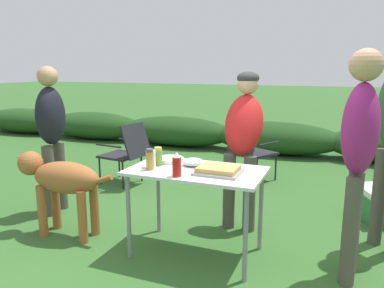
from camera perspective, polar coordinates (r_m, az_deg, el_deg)
name	(u,v)px	position (r m, az deg, el deg)	size (l,w,h in m)	color
ground_plane	(196,253)	(3.34, 0.62, -16.22)	(60.00, 60.00, 0.00)	#336028
shrub_hedge	(276,138)	(7.01, 12.72, 0.93)	(14.40, 0.90, 0.59)	#1E4219
folding_table	(196,179)	(3.09, 0.64, -5.28)	(1.10, 0.64, 0.74)	silver
food_tray	(218,170)	(2.96, 4.02, -3.99)	(0.35, 0.29, 0.06)	#9E9EA3
plate_stack	(170,160)	(3.32, -3.38, -2.40)	(0.25, 0.25, 0.04)	white
mixing_bowl	(193,162)	(3.18, 0.20, -2.75)	(0.19, 0.19, 0.06)	silver
paper_cup_stack	(151,159)	(3.14, -6.28, -2.26)	(0.08, 0.08, 0.14)	white
ketchup_bottle	(177,165)	(2.86, -2.35, -3.18)	(0.07, 0.07, 0.19)	red
spice_jar	(150,160)	(3.06, -6.43, -2.37)	(0.06, 0.06, 0.17)	#B2893D
relish_jar	(158,157)	(3.18, -5.19, -1.93)	(0.07, 0.07, 0.16)	olive
standing_person_with_beanie	(243,133)	(3.63, 7.84, 1.68)	(0.37, 0.47, 1.52)	#4C473D
standing_person_in_olive_jacket	(51,127)	(4.22, -20.64, 2.43)	(0.32, 0.41, 1.57)	#4C473D
standing_person_in_dark_puffer	(359,145)	(2.87, 24.09, -0.14)	(0.29, 0.37, 1.69)	#4C473D
dog	(61,180)	(3.69, -19.38, -5.23)	(1.06, 0.33, 0.78)	#9E5B2D
camp_chair_green_behind_table	(127,150)	(5.09, -9.95, -0.95)	(0.65, 0.54, 0.83)	#232328
camp_chair_near_hedge	(251,148)	(5.19, 8.92, -0.65)	(0.69, 0.74, 0.83)	#232328
cooler_box	(377,204)	(4.36, 26.31, -8.23)	(0.48, 0.57, 0.34)	#286B3D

